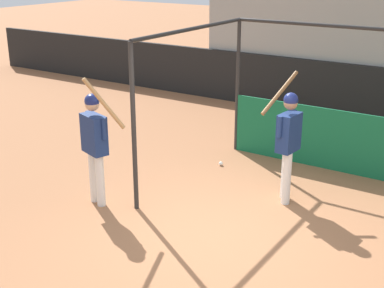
% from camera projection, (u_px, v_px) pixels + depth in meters
% --- Properties ---
extents(ground_plane, '(60.00, 60.00, 0.00)m').
position_uv_depth(ground_plane, '(215.00, 239.00, 7.15)').
color(ground_plane, '#9E6642').
extents(outfield_wall, '(24.00, 0.12, 1.28)m').
position_uv_depth(outfield_wall, '(362.00, 94.00, 12.02)').
color(outfield_wall, black).
rests_on(outfield_wall, ground).
extents(batting_cage, '(4.13, 3.17, 2.53)m').
position_uv_depth(batting_cage, '(332.00, 120.00, 8.66)').
color(batting_cage, '#282828').
rests_on(batting_cage, ground).
extents(player_batter, '(0.56, 0.91, 1.90)m').
position_uv_depth(player_batter, '(288.00, 137.00, 7.96)').
color(player_batter, white).
rests_on(player_batter, ground).
extents(player_waiting, '(0.81, 0.52, 2.04)m').
position_uv_depth(player_waiting, '(95.00, 139.00, 7.84)').
color(player_waiting, white).
rests_on(player_waiting, ground).
extents(baseball, '(0.07, 0.07, 0.07)m').
position_uv_depth(baseball, '(221.00, 164.00, 9.64)').
color(baseball, white).
rests_on(baseball, ground).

